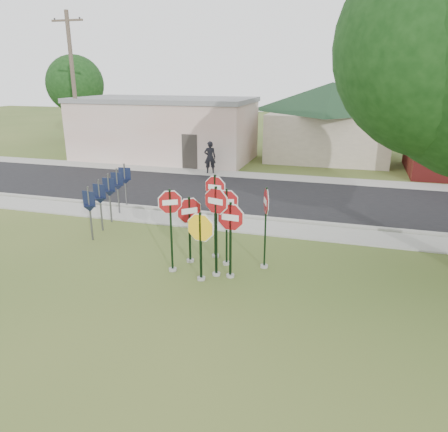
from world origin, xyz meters
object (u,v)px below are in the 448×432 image
(stop_sign_center, at_px, (216,218))
(pedestrian, at_px, (210,157))
(stop_sign_left, at_px, (171,220))
(stop_sign_yellow, at_px, (201,238))
(utility_pole_near, at_px, (74,86))

(stop_sign_center, bearing_deg, pedestrian, 109.12)
(stop_sign_left, bearing_deg, stop_sign_yellow, -17.60)
(utility_pole_near, bearing_deg, stop_sign_center, -45.05)
(pedestrian, bearing_deg, stop_sign_yellow, 86.01)
(stop_sign_yellow, bearing_deg, utility_pole_near, 133.45)
(stop_sign_yellow, xyz_separation_m, stop_sign_left, (-1.04, 0.33, 0.33))
(stop_sign_yellow, distance_m, utility_pole_near, 20.45)
(stop_sign_yellow, height_order, utility_pole_near, utility_pole_near)
(pedestrian, bearing_deg, utility_pole_near, -27.58)
(stop_sign_left, relative_size, utility_pole_near, 0.28)
(utility_pole_near, height_order, pedestrian, utility_pole_near)
(stop_sign_center, bearing_deg, stop_sign_yellow, -129.02)
(stop_sign_left, distance_m, pedestrian, 13.61)
(stop_sign_center, bearing_deg, utility_pole_near, 134.95)
(stop_sign_left, bearing_deg, utility_pole_near, 131.87)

